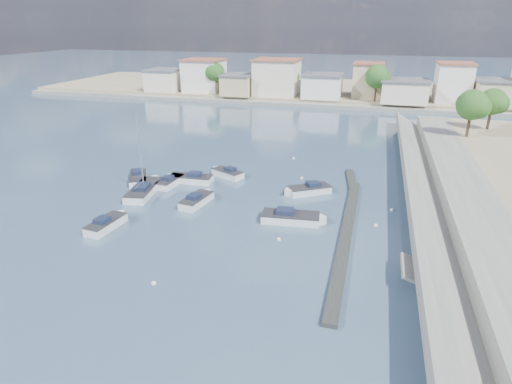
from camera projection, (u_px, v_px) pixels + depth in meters
ground at (316, 144)px, 66.88m from camera, size 400.00×400.00×0.00m
seawall_walkway at (482, 228)px, 37.77m from camera, size 5.00×90.00×1.80m
breakwater at (347, 221)px, 40.66m from camera, size 2.00×31.02×0.35m
far_shore_land at (345, 91)px, 113.13m from camera, size 160.00×40.00×1.40m
far_shore_quay at (336, 106)px, 94.46m from camera, size 160.00×2.50×0.80m
far_town at (389, 84)px, 95.39m from camera, size 113.01×12.80×8.35m
shore_trees at (378, 83)px, 87.63m from camera, size 74.56×38.32×7.92m
motorboat_a at (108, 224)px, 39.67m from camera, size 2.10×4.85×1.48m
motorboat_b at (198, 200)px, 44.93m from camera, size 2.43×4.99×1.48m
motorboat_c at (189, 179)px, 50.96m from camera, size 5.70×2.27×1.48m
motorboat_d at (307, 190)px, 47.54m from camera, size 4.98×4.22×1.48m
motorboat_e at (171, 182)px, 50.08m from camera, size 2.05×4.72×1.48m
motorboat_f at (226, 173)px, 52.87m from camera, size 4.55×3.35×1.48m
motorboat_g at (138, 179)px, 50.88m from camera, size 4.12×5.41×1.48m
motorboat_h at (294, 218)px, 40.78m from camera, size 6.21×2.74×1.48m
sailboat at (145, 189)px, 47.83m from camera, size 3.32×7.53×9.00m
mooring_buoys at (305, 207)px, 44.00m from camera, size 17.33×33.44×0.37m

